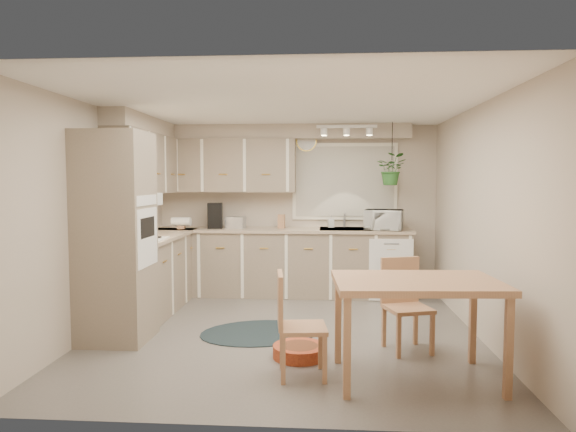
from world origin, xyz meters
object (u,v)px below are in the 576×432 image
object	(u,v)px
braided_rug	(260,333)
dining_table	(416,330)
pet_bed	(299,351)
chair_back	(408,306)
chair_left	(303,325)
microwave	(384,218)

from	to	relation	value
braided_rug	dining_table	bearing A→B (deg)	-39.44
braided_rug	pet_bed	bearing A→B (deg)	-57.52
chair_back	braided_rug	size ratio (longest dim) A/B	0.69
dining_table	chair_left	distance (m)	0.92
chair_back	dining_table	bearing A→B (deg)	69.21
chair_left	chair_back	size ratio (longest dim) A/B	0.99
braided_rug	microwave	distance (m)	2.54
braided_rug	pet_bed	xyz separation A→B (m)	(0.46, -0.72, 0.05)
chair_left	pet_bed	world-z (taller)	chair_left
braided_rug	chair_left	bearing A→B (deg)	-66.60
braided_rug	microwave	bearing A→B (deg)	49.53
dining_table	braided_rug	distance (m)	1.88
chair_back	pet_bed	size ratio (longest dim) A/B	1.79
braided_rug	chair_back	bearing A→B (deg)	-17.62
dining_table	braided_rug	bearing A→B (deg)	140.56
braided_rug	microwave	size ratio (longest dim) A/B	2.50
pet_bed	microwave	size ratio (longest dim) A/B	0.97
dining_table	microwave	size ratio (longest dim) A/B	2.60
chair_back	microwave	world-z (taller)	microwave
chair_back	pet_bed	xyz separation A→B (m)	(-1.01, -0.25, -0.38)
dining_table	chair_left	world-z (taller)	chair_left
chair_left	pet_bed	bearing A→B (deg)	179.53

